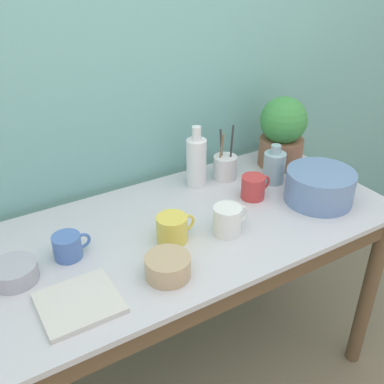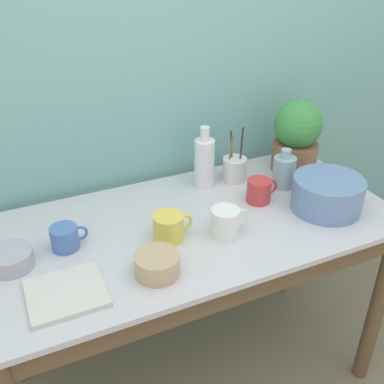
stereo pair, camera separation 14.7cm
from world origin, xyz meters
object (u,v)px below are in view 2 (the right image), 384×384
Objects in this scene: bottle_short at (284,171)px; tray_board at (66,293)px; potted_plant at (297,136)px; mug_white at (226,222)px; mug_blue at (65,238)px; mug_red at (259,191)px; mug_yellow at (169,227)px; bowl_small_tan at (157,264)px; bowl_wash_large at (327,194)px; utensil_cup at (234,169)px; bowl_small_steel at (11,259)px; bottle_tall at (204,162)px.

bottle_short is 0.76× the size of tray_board.
potted_plant is 0.58m from mug_white.
mug_red is at bearing -0.73° from mug_blue.
mug_yellow is 0.17m from bowl_small_tan.
mug_white is at bearing -147.47° from mug_red.
utensil_cup reaches higher than bowl_wash_large.
mug_yellow is at bearing 173.78° from bowl_wash_large.
potted_plant is 1.42× the size of tray_board.
utensil_cup reaches higher than mug_yellow.
mug_blue is at bearing 164.03° from mug_yellow.
tray_board is (0.12, -0.19, -0.02)m from bowl_small_steel.
bowl_small_tan is (-0.76, -0.39, -0.12)m from potted_plant.
mug_blue is at bearing 8.65° from bowl_small_steel.
bowl_wash_large is (-0.08, -0.31, -0.09)m from potted_plant.
tray_board is (-0.53, -0.07, -0.04)m from mug_white.
bowl_small_tan is at bearing -155.88° from bottle_short.
bottle_tall is at bearing 46.64° from mug_yellow.
bowl_wash_large is at bearing -37.09° from mug_red.
bowl_small_tan is at bearing -139.89° from utensil_cup.
tray_board is at bearing -57.58° from bowl_small_steel.
tray_board is (-0.04, -0.22, -0.03)m from mug_blue.
utensil_cup is (0.13, -0.01, -0.05)m from bottle_tall.
mug_yellow is (-0.58, 0.06, -0.02)m from bowl_wash_large.
potted_plant reaches higher than bottle_short.
bowl_small_tan is at bearing -152.78° from potted_plant.
mug_white is at bearing 7.64° from tray_board.
mug_yellow is at bearing -165.57° from bottle_short.
utensil_cup is at bearing 40.11° from bowl_small_tan.
potted_plant reaches higher than utensil_cup.
bottle_tall is at bearing 17.99° from mug_blue.
bottle_tall reaches higher than mug_blue.
bowl_wash_large is 1.89× the size of bowl_small_steel.
mug_red is at bearing -89.37° from utensil_cup.
bottle_tall is 1.97× the size of mug_red.
bowl_small_steel is (-1.14, -0.18, -0.12)m from potted_plant.
bottle_tall reaches higher than bowl_small_tan.
mug_red is 0.77m from tray_board.
mug_white is (-0.48, -0.30, -0.10)m from potted_plant.
bottle_tall is at bearing 123.61° from mug_red.
mug_white is at bearing 18.13° from bowl_small_tan.
potted_plant is at bearing 75.28° from bowl_wash_large.
mug_white reaches higher than mug_blue.
bowl_small_tan is 0.26m from tray_board.
mug_red is 0.92× the size of mug_yellow.
mug_blue is at bearing 179.27° from mug_red.
mug_yellow is at bearing -168.32° from mug_red.
bowl_small_tan is (-0.49, -0.23, -0.01)m from mug_red.
potted_plant is at bearing -4.42° from bottle_tall.
mug_white is (-0.40, 0.01, -0.01)m from bowl_wash_large.
mug_blue is (-0.57, -0.19, -0.06)m from bottle_tall.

